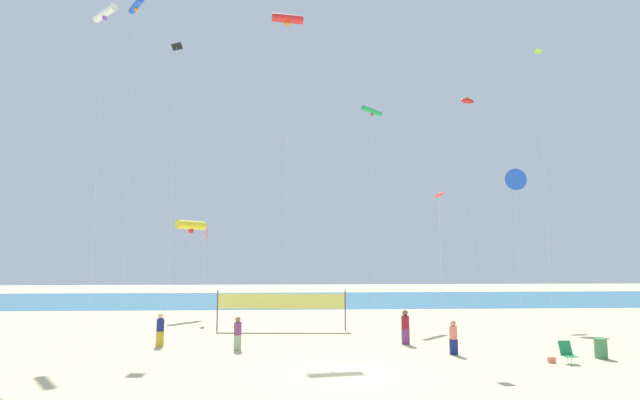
{
  "coord_description": "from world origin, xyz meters",
  "views": [
    {
      "loc": [
        -2.03,
        -19.29,
        4.42
      ],
      "look_at": [
        -0.49,
        10.81,
        7.9
      ],
      "focal_mm": 27.58,
      "sensor_mm": 36.0,
      "label": 1
    }
  ],
  "objects_px": {
    "beachgoer_maroon_shirt": "(405,326)",
    "beach_handbag": "(552,360)",
    "kite_yellow_tube": "(191,225)",
    "kite_green_tube": "(372,112)",
    "kite_red_diamond": "(438,197)",
    "folding_beach_chair": "(567,352)",
    "kite_red_tube": "(288,20)",
    "kite_white_tube": "(105,14)",
    "kite_black_diamond": "(176,51)",
    "volleyball_net": "(281,303)",
    "kite_pink_delta": "(205,234)",
    "beachgoer_navy_shirt": "(160,329)",
    "trash_barrel": "(601,348)",
    "kite_blue_tube": "(136,7)",
    "beachgoer_coral_shirt": "(453,336)",
    "kite_blue_delta": "(515,180)",
    "beachgoer_plum_shirt": "(238,332)",
    "kite_red_inflatable": "(467,102)",
    "kite_lime_diamond": "(539,69)"
  },
  "relations": [
    {
      "from": "beachgoer_maroon_shirt",
      "to": "beach_handbag",
      "type": "height_order",
      "value": "beachgoer_maroon_shirt"
    },
    {
      "from": "beachgoer_maroon_shirt",
      "to": "kite_yellow_tube",
      "type": "bearing_deg",
      "value": -1.79
    },
    {
      "from": "kite_green_tube",
      "to": "kite_red_diamond",
      "type": "distance_m",
      "value": 17.92
    },
    {
      "from": "folding_beach_chair",
      "to": "kite_red_tube",
      "type": "xyz_separation_m",
      "value": [
        -12.0,
        12.39,
        20.54
      ]
    },
    {
      "from": "kite_white_tube",
      "to": "kite_black_diamond",
      "type": "xyz_separation_m",
      "value": [
        4.06,
        1.64,
        -1.57
      ]
    },
    {
      "from": "volleyball_net",
      "to": "kite_pink_delta",
      "type": "height_order",
      "value": "kite_pink_delta"
    },
    {
      "from": "beachgoer_navy_shirt",
      "to": "kite_yellow_tube",
      "type": "distance_m",
      "value": 14.31
    },
    {
      "from": "beachgoer_navy_shirt",
      "to": "trash_barrel",
      "type": "relative_size",
      "value": 1.88
    },
    {
      "from": "beach_handbag",
      "to": "kite_blue_tube",
      "type": "xyz_separation_m",
      "value": [
        -21.76,
        11.99,
        21.39
      ]
    },
    {
      "from": "beachgoer_coral_shirt",
      "to": "kite_blue_delta",
      "type": "distance_m",
      "value": 16.2
    },
    {
      "from": "beachgoer_maroon_shirt",
      "to": "folding_beach_chair",
      "type": "xyz_separation_m",
      "value": [
        5.77,
        -4.69,
        -0.46
      ]
    },
    {
      "from": "volleyball_net",
      "to": "kite_red_tube",
      "type": "height_order",
      "value": "kite_red_tube"
    },
    {
      "from": "folding_beach_chair",
      "to": "kite_blue_tube",
      "type": "distance_m",
      "value": 33.03
    },
    {
      "from": "beachgoer_plum_shirt",
      "to": "kite_white_tube",
      "type": "bearing_deg",
      "value": -109.51
    },
    {
      "from": "beachgoer_plum_shirt",
      "to": "kite_red_inflatable",
      "type": "height_order",
      "value": "kite_red_inflatable"
    },
    {
      "from": "beachgoer_navy_shirt",
      "to": "kite_red_diamond",
      "type": "relative_size",
      "value": 0.22
    },
    {
      "from": "kite_yellow_tube",
      "to": "kite_blue_tube",
      "type": "distance_m",
      "value": 16.04
    },
    {
      "from": "folding_beach_chair",
      "to": "kite_red_inflatable",
      "type": "height_order",
      "value": "kite_red_inflatable"
    },
    {
      "from": "kite_lime_diamond",
      "to": "kite_red_inflatable",
      "type": "bearing_deg",
      "value": 92.61
    },
    {
      "from": "kite_white_tube",
      "to": "kite_pink_delta",
      "type": "height_order",
      "value": "kite_white_tube"
    },
    {
      "from": "beach_handbag",
      "to": "kite_red_diamond",
      "type": "xyz_separation_m",
      "value": [
        -4.16,
        1.5,
        7.03
      ]
    },
    {
      "from": "volleyball_net",
      "to": "folding_beach_chair",
      "type": "bearing_deg",
      "value": -38.73
    },
    {
      "from": "beachgoer_maroon_shirt",
      "to": "kite_lime_diamond",
      "type": "xyz_separation_m",
      "value": [
        9.25,
        2.97,
        14.9
      ]
    },
    {
      "from": "kite_red_tube",
      "to": "kite_black_diamond",
      "type": "xyz_separation_m",
      "value": [
        -7.24,
        -1.65,
        -3.16
      ]
    },
    {
      "from": "kite_red_tube",
      "to": "kite_green_tube",
      "type": "height_order",
      "value": "kite_red_tube"
    },
    {
      "from": "beachgoer_coral_shirt",
      "to": "kite_yellow_tube",
      "type": "distance_m",
      "value": 22.72
    },
    {
      "from": "folding_beach_chair",
      "to": "kite_blue_tube",
      "type": "relative_size",
      "value": 0.04
    },
    {
      "from": "volleyball_net",
      "to": "beach_handbag",
      "type": "relative_size",
      "value": 26.16
    },
    {
      "from": "beachgoer_navy_shirt",
      "to": "kite_white_tube",
      "type": "distance_m",
      "value": 19.75
    },
    {
      "from": "trash_barrel",
      "to": "kite_red_diamond",
      "type": "distance_m",
      "value": 9.59
    },
    {
      "from": "volleyball_net",
      "to": "kite_white_tube",
      "type": "relative_size",
      "value": 0.4
    },
    {
      "from": "beachgoer_maroon_shirt",
      "to": "volleyball_net",
      "type": "relative_size",
      "value": 0.22
    },
    {
      "from": "volleyball_net",
      "to": "kite_blue_tube",
      "type": "xyz_separation_m",
      "value": [
        -10.2,
        2.3,
        19.88
      ]
    },
    {
      "from": "kite_red_diamond",
      "to": "kite_blue_tube",
      "type": "bearing_deg",
      "value": 149.21
    },
    {
      "from": "kite_lime_diamond",
      "to": "kite_yellow_tube",
      "type": "bearing_deg",
      "value": 156.21
    },
    {
      "from": "kite_lime_diamond",
      "to": "beachgoer_coral_shirt",
      "type": "bearing_deg",
      "value": -143.48
    },
    {
      "from": "kite_blue_delta",
      "to": "kite_lime_diamond",
      "type": "xyz_separation_m",
      "value": [
        -0.51,
        -5.08,
        6.06
      ]
    },
    {
      "from": "kite_white_tube",
      "to": "kite_yellow_tube",
      "type": "height_order",
      "value": "kite_white_tube"
    },
    {
      "from": "kite_white_tube",
      "to": "kite_blue_delta",
      "type": "height_order",
      "value": "kite_white_tube"
    },
    {
      "from": "folding_beach_chair",
      "to": "kite_blue_tube",
      "type": "bearing_deg",
      "value": -176.73
    },
    {
      "from": "volleyball_net",
      "to": "kite_blue_tube",
      "type": "bearing_deg",
      "value": 167.28
    },
    {
      "from": "beach_handbag",
      "to": "kite_green_tube",
      "type": "distance_m",
      "value": 23.76
    },
    {
      "from": "kite_white_tube",
      "to": "kite_lime_diamond",
      "type": "relative_size",
      "value": 1.15
    },
    {
      "from": "kite_blue_delta",
      "to": "kite_lime_diamond",
      "type": "distance_m",
      "value": 7.92
    },
    {
      "from": "kite_black_diamond",
      "to": "kite_yellow_tube",
      "type": "xyz_separation_m",
      "value": [
        -0.17,
        7.01,
        -11.04
      ]
    },
    {
      "from": "beachgoer_navy_shirt",
      "to": "kite_yellow_tube",
      "type": "height_order",
      "value": "kite_yellow_tube"
    },
    {
      "from": "beachgoer_plum_shirt",
      "to": "kite_red_tube",
      "type": "distance_m",
      "value": 22.12
    },
    {
      "from": "beachgoer_navy_shirt",
      "to": "kite_red_diamond",
      "type": "height_order",
      "value": "kite_red_diamond"
    },
    {
      "from": "volleyball_net",
      "to": "kite_blue_delta",
      "type": "height_order",
      "value": "kite_blue_delta"
    },
    {
      "from": "kite_pink_delta",
      "to": "kite_lime_diamond",
      "type": "bearing_deg",
      "value": -19.31
    }
  ]
}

